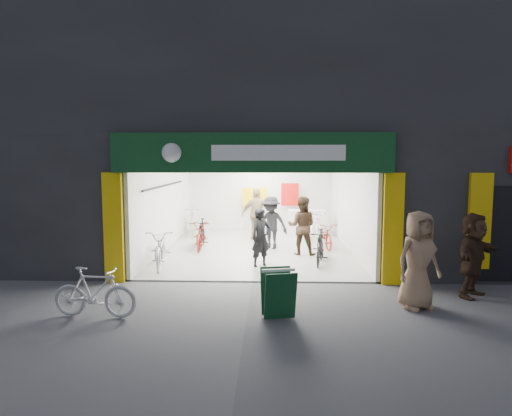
{
  "coord_description": "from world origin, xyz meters",
  "views": [
    {
      "loc": [
        0.43,
        -10.52,
        2.92
      ],
      "look_at": [
        0.05,
        1.5,
        1.61
      ],
      "focal_mm": 32.0,
      "sensor_mm": 36.0,
      "label": 1
    }
  ],
  "objects_px": {
    "bike_left_front": "(161,248)",
    "sandwich_board": "(278,292)",
    "pedestrian_near": "(418,260)",
    "parked_bike": "(95,292)",
    "bike_right_front": "(320,247)"
  },
  "relations": [
    {
      "from": "pedestrian_near",
      "to": "sandwich_board",
      "type": "bearing_deg",
      "value": 170.91
    },
    {
      "from": "parked_bike",
      "to": "pedestrian_near",
      "type": "bearing_deg",
      "value": -78.72
    },
    {
      "from": "parked_bike",
      "to": "sandwich_board",
      "type": "relative_size",
      "value": 1.76
    },
    {
      "from": "bike_right_front",
      "to": "pedestrian_near",
      "type": "xyz_separation_m",
      "value": [
        1.5,
        -3.63,
        0.47
      ]
    },
    {
      "from": "pedestrian_near",
      "to": "parked_bike",
      "type": "bearing_deg",
      "value": 163.96
    },
    {
      "from": "bike_left_front",
      "to": "sandwich_board",
      "type": "relative_size",
      "value": 2.24
    },
    {
      "from": "parked_bike",
      "to": "pedestrian_near",
      "type": "distance_m",
      "value": 6.16
    },
    {
      "from": "bike_left_front",
      "to": "pedestrian_near",
      "type": "height_order",
      "value": "pedestrian_near"
    },
    {
      "from": "bike_left_front",
      "to": "pedestrian_near",
      "type": "bearing_deg",
      "value": -37.69
    },
    {
      "from": "bike_left_front",
      "to": "sandwich_board",
      "type": "bearing_deg",
      "value": -60.19
    },
    {
      "from": "pedestrian_near",
      "to": "sandwich_board",
      "type": "distance_m",
      "value": 2.84
    },
    {
      "from": "bike_left_front",
      "to": "parked_bike",
      "type": "xyz_separation_m",
      "value": [
        -0.3,
        -3.89,
        -0.05
      ]
    },
    {
      "from": "bike_right_front",
      "to": "parked_bike",
      "type": "xyz_separation_m",
      "value": [
        -4.6,
        -4.33,
        -0.01
      ]
    },
    {
      "from": "bike_left_front",
      "to": "sandwich_board",
      "type": "xyz_separation_m",
      "value": [
        3.08,
        -3.84,
        -0.03
      ]
    },
    {
      "from": "bike_right_front",
      "to": "sandwich_board",
      "type": "bearing_deg",
      "value": -94.74
    }
  ]
}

